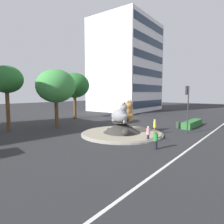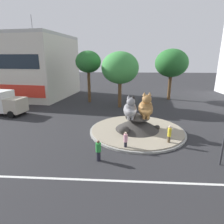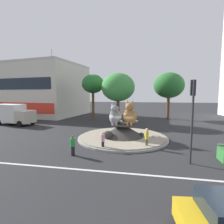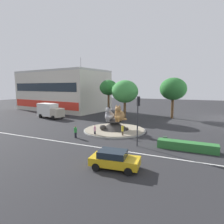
{
  "view_description": "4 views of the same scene",
  "coord_description": "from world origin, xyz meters",
  "px_view_note": "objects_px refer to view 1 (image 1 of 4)",
  "views": [
    {
      "loc": [
        -18.71,
        -13.15,
        4.88
      ],
      "look_at": [
        -1.35,
        0.43,
        2.75
      ],
      "focal_mm": 31.54,
      "sensor_mm": 36.0,
      "label": 1
    },
    {
      "loc": [
        -1.48,
        -17.97,
        7.24
      ],
      "look_at": [
        -2.61,
        0.92,
        1.76
      ],
      "focal_mm": 30.15,
      "sensor_mm": 36.0,
      "label": 2
    },
    {
      "loc": [
        2.18,
        -18.07,
        4.81
      ],
      "look_at": [
        -1.29,
        0.67,
        2.77
      ],
      "focal_mm": 27.61,
      "sensor_mm": 36.0,
      "label": 3
    },
    {
      "loc": [
        11.36,
        -26.11,
        6.83
      ],
      "look_at": [
        -0.91,
        1.03,
        2.77
      ],
      "focal_mm": 30.0,
      "sensor_mm": 36.0,
      "label": 4
    }
  ],
  "objects_px": {
    "office_tower": "(126,67)",
    "pedestrian_pink_shirt": "(148,134)",
    "traffic_light_mast": "(187,101)",
    "second_tree_near_tower": "(6,80)",
    "cat_statue_tabby": "(126,113)",
    "broadleaf_tree_behind_island": "(56,86)",
    "pedestrian_green_shirt": "(156,140)",
    "pedestrian_yellow_shirt": "(155,126)",
    "third_tree_left": "(75,86)",
    "litter_bin": "(178,125)",
    "cat_statue_grey": "(120,115)"
  },
  "relations": [
    {
      "from": "pedestrian_pink_shirt",
      "to": "pedestrian_yellow_shirt",
      "type": "relative_size",
      "value": 0.88
    },
    {
      "from": "traffic_light_mast",
      "to": "second_tree_near_tower",
      "type": "distance_m",
      "value": 22.62
    },
    {
      "from": "cat_statue_tabby",
      "to": "broadleaf_tree_behind_island",
      "type": "distance_m",
      "value": 10.66
    },
    {
      "from": "broadleaf_tree_behind_island",
      "to": "third_tree_left",
      "type": "relative_size",
      "value": 0.93
    },
    {
      "from": "traffic_light_mast",
      "to": "office_tower",
      "type": "height_order",
      "value": "office_tower"
    },
    {
      "from": "cat_statue_tabby",
      "to": "broadleaf_tree_behind_island",
      "type": "xyz_separation_m",
      "value": [
        -2.76,
        9.76,
        3.29
      ]
    },
    {
      "from": "second_tree_near_tower",
      "to": "pedestrian_yellow_shirt",
      "type": "relative_size",
      "value": 4.65
    },
    {
      "from": "cat_statue_grey",
      "to": "second_tree_near_tower",
      "type": "relative_size",
      "value": 0.28
    },
    {
      "from": "cat_statue_tabby",
      "to": "pedestrian_green_shirt",
      "type": "height_order",
      "value": "cat_statue_tabby"
    },
    {
      "from": "cat_statue_grey",
      "to": "pedestrian_pink_shirt",
      "type": "bearing_deg",
      "value": -9.85
    },
    {
      "from": "cat_statue_grey",
      "to": "broadleaf_tree_behind_island",
      "type": "relative_size",
      "value": 0.29
    },
    {
      "from": "office_tower",
      "to": "broadleaf_tree_behind_island",
      "type": "bearing_deg",
      "value": -165.7
    },
    {
      "from": "third_tree_left",
      "to": "cat_statue_grey",
      "type": "bearing_deg",
      "value": -114.87
    },
    {
      "from": "pedestrian_pink_shirt",
      "to": "traffic_light_mast",
      "type": "bearing_deg",
      "value": 34.4
    },
    {
      "from": "office_tower",
      "to": "cat_statue_tabby",
      "type": "bearing_deg",
      "value": -147.95
    },
    {
      "from": "office_tower",
      "to": "second_tree_near_tower",
      "type": "xyz_separation_m",
      "value": [
        -35.52,
        -5.71,
        -5.72
      ]
    },
    {
      "from": "cat_statue_grey",
      "to": "pedestrian_green_shirt",
      "type": "distance_m",
      "value": 6.24
    },
    {
      "from": "second_tree_near_tower",
      "to": "pedestrian_green_shirt",
      "type": "relative_size",
      "value": 5.2
    },
    {
      "from": "pedestrian_green_shirt",
      "to": "office_tower",
      "type": "bearing_deg",
      "value": 31.69
    },
    {
      "from": "cat_statue_grey",
      "to": "office_tower",
      "type": "relative_size",
      "value": 0.1
    },
    {
      "from": "cat_statue_tabby",
      "to": "litter_bin",
      "type": "xyz_separation_m",
      "value": [
        7.41,
        -3.76,
        -2.07
      ]
    },
    {
      "from": "office_tower",
      "to": "litter_bin",
      "type": "height_order",
      "value": "office_tower"
    },
    {
      "from": "cat_statue_tabby",
      "to": "office_tower",
      "type": "distance_m",
      "value": 34.67
    },
    {
      "from": "cat_statue_tabby",
      "to": "cat_statue_grey",
      "type": "bearing_deg",
      "value": -77.5
    },
    {
      "from": "cat_statue_tabby",
      "to": "third_tree_left",
      "type": "distance_m",
      "value": 17.31
    },
    {
      "from": "cat_statue_tabby",
      "to": "second_tree_near_tower",
      "type": "height_order",
      "value": "second_tree_near_tower"
    },
    {
      "from": "pedestrian_pink_shirt",
      "to": "pedestrian_yellow_shirt",
      "type": "height_order",
      "value": "pedestrian_yellow_shirt"
    },
    {
      "from": "broadleaf_tree_behind_island",
      "to": "pedestrian_green_shirt",
      "type": "height_order",
      "value": "broadleaf_tree_behind_island"
    },
    {
      "from": "second_tree_near_tower",
      "to": "pedestrian_pink_shirt",
      "type": "bearing_deg",
      "value": -70.72
    },
    {
      "from": "office_tower",
      "to": "pedestrian_pink_shirt",
      "type": "height_order",
      "value": "office_tower"
    },
    {
      "from": "pedestrian_green_shirt",
      "to": "litter_bin",
      "type": "height_order",
      "value": "pedestrian_green_shirt"
    },
    {
      "from": "office_tower",
      "to": "broadleaf_tree_behind_island",
      "type": "distance_m",
      "value": 32.26
    },
    {
      "from": "cat_statue_tabby",
      "to": "second_tree_near_tower",
      "type": "xyz_separation_m",
      "value": [
        -7.92,
        12.87,
        4.01
      ]
    },
    {
      "from": "third_tree_left",
      "to": "pedestrian_yellow_shirt",
      "type": "relative_size",
      "value": 4.86
    },
    {
      "from": "litter_bin",
      "to": "third_tree_left",
      "type": "bearing_deg",
      "value": 94.29
    },
    {
      "from": "cat_statue_grey",
      "to": "second_tree_near_tower",
      "type": "height_order",
      "value": "second_tree_near_tower"
    },
    {
      "from": "office_tower",
      "to": "litter_bin",
      "type": "distance_m",
      "value": 32.34
    },
    {
      "from": "second_tree_near_tower",
      "to": "litter_bin",
      "type": "bearing_deg",
      "value": -47.32
    },
    {
      "from": "second_tree_near_tower",
      "to": "pedestrian_green_shirt",
      "type": "distance_m",
      "value": 19.96
    },
    {
      "from": "broadleaf_tree_behind_island",
      "to": "third_tree_left",
      "type": "xyz_separation_m",
      "value": [
        8.7,
        6.05,
        0.5
      ]
    },
    {
      "from": "pedestrian_green_shirt",
      "to": "second_tree_near_tower",
      "type": "bearing_deg",
      "value": 95.89
    },
    {
      "from": "cat_statue_grey",
      "to": "pedestrian_green_shirt",
      "type": "bearing_deg",
      "value": -26.67
    },
    {
      "from": "third_tree_left",
      "to": "pedestrian_yellow_shirt",
      "type": "height_order",
      "value": "third_tree_left"
    },
    {
      "from": "traffic_light_mast",
      "to": "pedestrian_green_shirt",
      "type": "relative_size",
      "value": 3.57
    },
    {
      "from": "pedestrian_green_shirt",
      "to": "broadleaf_tree_behind_island",
      "type": "bearing_deg",
      "value": 79.53
    },
    {
      "from": "traffic_light_mast",
      "to": "pedestrian_yellow_shirt",
      "type": "distance_m",
      "value": 5.01
    },
    {
      "from": "second_tree_near_tower",
      "to": "litter_bin",
      "type": "relative_size",
      "value": 9.27
    },
    {
      "from": "broadleaf_tree_behind_island",
      "to": "cat_statue_tabby",
      "type": "bearing_deg",
      "value": -74.22
    },
    {
      "from": "cat_statue_tabby",
      "to": "pedestrian_green_shirt",
      "type": "xyz_separation_m",
      "value": [
        -3.97,
        -5.84,
        -1.69
      ]
    },
    {
      "from": "pedestrian_pink_shirt",
      "to": "broadleaf_tree_behind_island",
      "type": "bearing_deg",
      "value": 141.99
    }
  ]
}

